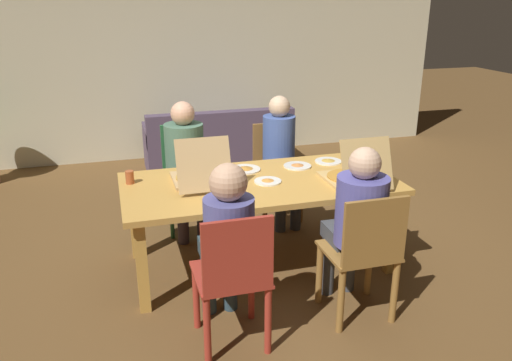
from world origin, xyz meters
TOP-DOWN VIEW (x-y plane):
  - ground_plane at (0.00, 0.00)m, footprint 20.00×20.00m
  - back_wall at (0.00, 3.30)m, footprint 7.12×0.12m
  - dining_table at (0.00, 0.00)m, footprint 2.13×1.03m
  - chair_0 at (-0.46, 0.96)m, footprint 0.40×0.43m
  - person_0 at (-0.46, 0.81)m, footprint 0.35×0.54m
  - chair_1 at (0.45, -0.92)m, footprint 0.46×0.42m
  - person_1 at (0.45, -0.79)m, footprint 0.34×0.50m
  - chair_2 at (0.45, 0.93)m, footprint 0.43×0.38m
  - person_2 at (0.45, 0.79)m, footprint 0.31×0.51m
  - chair_3 at (-0.46, -0.99)m, footprint 0.44×0.44m
  - person_3 at (-0.46, -0.83)m, footprint 0.31×0.55m
  - pizza_box_0 at (-0.46, 0.10)m, footprint 0.40×0.54m
  - pizza_box_1 at (0.68, -0.22)m, footprint 0.39×0.54m
  - plate_0 at (0.71, 0.30)m, footprint 0.23×0.23m
  - plate_1 at (-0.04, 0.29)m, footprint 0.26×0.26m
  - plate_2 at (0.06, -0.04)m, footprint 0.21×0.21m
  - plate_3 at (0.41, 0.25)m, footprint 0.23×0.23m
  - drinking_glass_0 at (0.86, 0.17)m, footprint 0.07×0.07m
  - drinking_glass_1 at (-0.98, 0.23)m, footprint 0.07×0.07m
  - couch at (0.20, 2.52)m, footprint 1.79×0.81m

SIDE VIEW (x-z plane):
  - ground_plane at x=0.00m, z-range 0.00..0.00m
  - couch at x=0.20m, z-range -0.12..0.69m
  - chair_2 at x=0.45m, z-range 0.03..0.96m
  - chair_1 at x=0.45m, z-range 0.04..0.97m
  - chair_3 at x=-0.46m, z-range 0.04..0.98m
  - chair_0 at x=-0.46m, z-range 0.06..1.03m
  - dining_table at x=0.00m, z-range 0.29..1.02m
  - person_3 at x=-0.46m, z-range 0.11..1.31m
  - person_1 at x=0.45m, z-range 0.12..1.32m
  - person_2 at x=0.45m, z-range 0.11..1.33m
  - person_0 at x=-0.46m, z-range 0.12..1.34m
  - plate_3 at x=0.41m, z-range 0.73..0.75m
  - plate_2 at x=0.06m, z-range 0.73..0.75m
  - plate_0 at x=0.71m, z-range 0.73..0.75m
  - plate_1 at x=-0.04m, z-range 0.73..0.75m
  - drinking_glass_0 at x=0.86m, z-range 0.73..0.83m
  - drinking_glass_1 at x=-0.98m, z-range 0.73..0.83m
  - pizza_box_1 at x=0.68m, z-range 0.59..0.98m
  - pizza_box_0 at x=-0.46m, z-range 0.58..0.99m
  - back_wall at x=0.00m, z-range 0.00..2.94m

